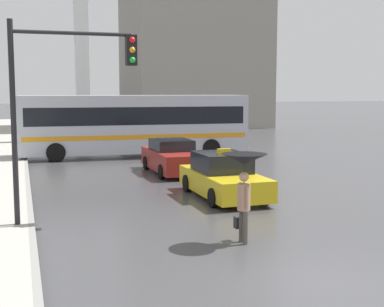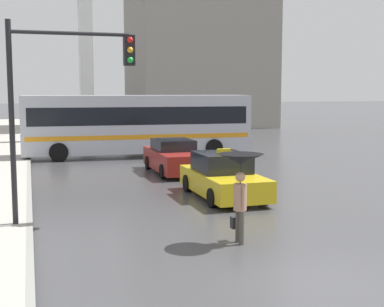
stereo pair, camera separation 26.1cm
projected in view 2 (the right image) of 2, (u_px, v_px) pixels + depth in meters
ground_plane at (321, 286)px, 9.78m from camera, size 300.00×300.00×0.00m
taxi at (223, 177)px, 17.88m from camera, size 1.91×4.36×1.64m
sedan_red at (174, 157)px, 23.23m from camera, size 1.91×4.52×1.45m
city_bus at (138, 123)px, 28.93m from camera, size 12.19×3.07×3.31m
pedestrian_with_umbrella at (240, 171)px, 12.33m from camera, size 1.08×1.08×2.11m
traffic_light at (63, 85)px, 13.77m from camera, size 3.24×0.38×5.32m
monument_cross at (85, 21)px, 36.61m from camera, size 6.42×0.90×14.59m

